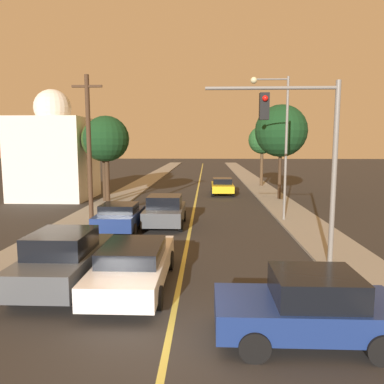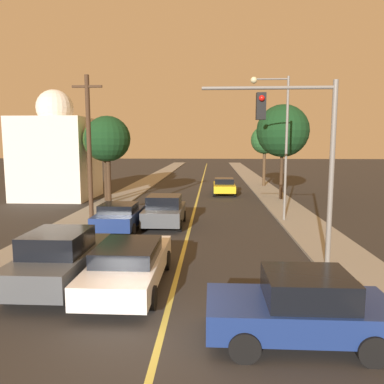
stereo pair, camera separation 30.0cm
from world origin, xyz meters
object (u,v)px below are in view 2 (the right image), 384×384
car_outer_lane_front (60,258)px  traffic_signal_mast (303,142)px  car_outer_lane_second (119,216)px  domed_building_left (57,154)px  car_near_lane_front (129,263)px  tree_left_far (105,140)px  tree_right_near (283,131)px  car_near_lane_second (165,211)px  tree_left_near (108,139)px  tree_right_far (265,140)px  streetlamp_right (278,130)px  car_crossing_right (301,308)px  car_far_oncoming (224,186)px  utility_pole_left (89,147)px

car_outer_lane_front → traffic_signal_mast: 8.78m
car_outer_lane_second → domed_building_left: bearing=125.0°
car_near_lane_front → car_outer_lane_front: size_ratio=1.16×
car_near_lane_front → car_outer_lane_second: bearing=106.3°
tree_left_far → tree_right_near: tree_right_near is taller
car_near_lane_second → domed_building_left: size_ratio=0.47×
tree_left_near → tree_right_near: 12.99m
tree_right_far → car_near_lane_second: bearing=-112.7°
car_near_lane_second → domed_building_left: bearing=135.2°
streetlamp_right → tree_right_near: size_ratio=1.09×
tree_left_far → traffic_signal_mast: bearing=-52.3°
car_near_lane_front → car_crossing_right: (4.47, -2.96, 0.05)m
car_crossing_right → car_near_lane_second: bearing=21.3°
domed_building_left → tree_left_far: bearing=-22.5°
car_crossing_right → car_outer_lane_second: bearing=32.7°
car_far_oncoming → streetlamp_right: (2.55, -11.13, 4.36)m
traffic_signal_mast → tree_left_far: (-10.96, 14.20, 0.20)m
tree_left_near → tree_left_far: bearing=116.0°
car_near_lane_front → tree_right_near: tree_right_near is taller
tree_left_far → tree_right_far: (13.09, 10.60, 0.06)m
car_near_lane_second → car_far_oncoming: size_ratio=0.91×
tree_left_near → domed_building_left: domed_building_left is taller
car_crossing_right → utility_pole_left: (-8.56, 11.92, 3.40)m
car_far_oncoming → car_outer_lane_front: bearing=75.0°
tree_right_far → domed_building_left: 19.61m
tree_right_near → traffic_signal_mast: bearing=-98.0°
tree_right_far → domed_building_left: (-17.50, -8.77, -1.10)m
utility_pole_left → tree_right_near: utility_pole_left is taller
tree_left_near → car_near_lane_second: bearing=-54.7°
traffic_signal_mast → tree_left_near: (-10.49, 13.23, 0.26)m
car_near_lane_second → tree_left_far: bearing=124.2°
car_crossing_right → tree_right_far: size_ratio=0.68×
tree_left_far → tree_left_near: bearing=-64.0°
car_crossing_right → tree_left_near: bearing=27.0°
tree_left_near → car_near_lane_front: bearing=-72.4°
car_near_lane_front → car_outer_lane_second: car_outer_lane_second is taller
tree_right_far → traffic_signal_mast: bearing=-94.9°
car_far_oncoming → car_crossing_right: size_ratio=1.07×
car_far_oncoming → traffic_signal_mast: traffic_signal_mast is taller
tree_left_far → tree_right_near: bearing=7.2°
car_near_lane_second → tree_right_near: 13.14m
car_near_lane_second → tree_right_far: tree_right_far is taller
car_near_lane_front → car_outer_lane_front: (-2.13, -0.04, 0.15)m
utility_pole_left → car_crossing_right: bearing=-54.3°
streetlamp_right → domed_building_left: (-15.87, 8.23, -1.54)m
car_crossing_right → car_outer_lane_front: bearing=66.1°
car_outer_lane_front → car_crossing_right: 7.22m
car_far_oncoming → car_crossing_right: bearing=92.2°
car_near_lane_front → traffic_signal_mast: traffic_signal_mast is taller
car_crossing_right → domed_building_left: 25.68m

